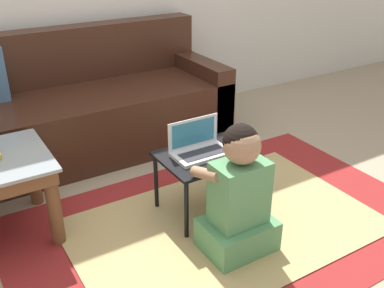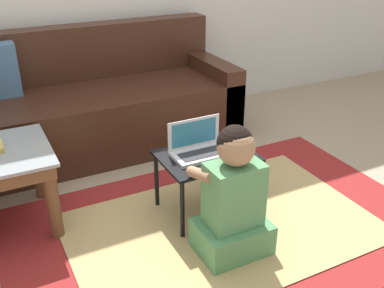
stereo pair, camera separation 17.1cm
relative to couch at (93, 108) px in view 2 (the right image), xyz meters
name	(u,v)px [view 2 (the right image)]	position (x,y,z in m)	size (l,w,h in m)	color
ground_plane	(186,216)	(0.19, -1.15, -0.30)	(16.00, 16.00, 0.00)	gray
area_rug	(222,227)	(0.33, -1.34, -0.30)	(2.30, 1.48, 0.01)	maroon
couch	(93,108)	(0.00, 0.00, 0.00)	(2.06, 0.80, 0.85)	#381E14
laptop_desk	(207,162)	(0.33, -1.15, 0.02)	(0.52, 0.39, 0.37)	black
laptop	(199,149)	(0.29, -1.12, 0.10)	(0.32, 0.18, 0.19)	silver
computer_mouse	(237,144)	(0.53, -1.14, 0.09)	(0.07, 0.11, 0.04)	#234CB2
person_seated	(233,199)	(0.27, -1.53, 0.01)	(0.36, 0.36, 0.70)	#518E5B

